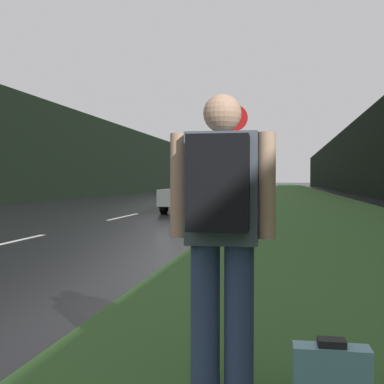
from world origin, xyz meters
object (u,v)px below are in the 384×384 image
suitcase (331,373)px  stop_sign (234,155)px  car_passing_near (194,193)px  delivery_truck (239,176)px  hitchhiker_with_backpack (221,224)px

suitcase → stop_sign: bearing=97.5°
car_passing_near → delivery_truck: size_ratio=0.66×
hitchhiker_with_backpack → delivery_truck: size_ratio=0.24×
suitcase → car_passing_near: (-3.71, 15.85, 0.56)m
suitcase → car_passing_near: 16.29m
stop_sign → hitchhiker_with_backpack: 9.33m
hitchhiker_with_backpack → suitcase: 1.01m
car_passing_near → delivery_truck: (-3.63, 59.65, 1.22)m
suitcase → delivery_truck: 75.88m
stop_sign → delivery_truck: 66.60m
delivery_truck → suitcase: bearing=-84.4°
suitcase → hitchhiker_with_backpack: bearing=-173.8°
hitchhiker_with_backpack → delivery_truck: delivery_truck is taller
car_passing_near → suitcase: bearing=103.2°
stop_sign → suitcase: 9.44m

